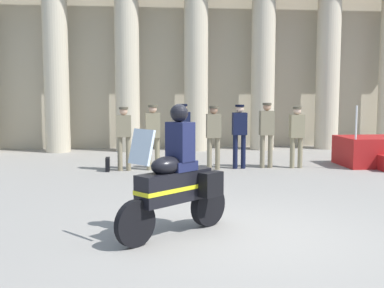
{
  "coord_description": "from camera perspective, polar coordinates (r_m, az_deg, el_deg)",
  "views": [
    {
      "loc": [
        -1.46,
        -6.74,
        2.07
      ],
      "look_at": [
        -0.4,
        3.07,
        1.01
      ],
      "focal_mm": 45.49,
      "sensor_mm": 36.0,
      "label": 1
    }
  ],
  "objects": [
    {
      "name": "ground_plane",
      "position": [
        7.2,
        5.89,
        -10.62
      ],
      "size": [
        28.0,
        28.0,
        0.0
      ],
      "primitive_type": "plane",
      "color": "gray"
    },
    {
      "name": "colonnade_backdrop",
      "position": [
        17.76,
        0.29,
        10.59
      ],
      "size": [
        18.7,
        1.69,
        6.72
      ],
      "color": "#B6AB91",
      "rests_on": "ground_plane"
    },
    {
      "name": "officer_in_row_0",
      "position": [
        12.83,
        -7.99,
        1.27
      ],
      "size": [
        0.38,
        0.24,
        1.68
      ],
      "rotation": [
        0.0,
        0.0,
        3.16
      ],
      "color": "#7A7056",
      "rests_on": "ground_plane"
    },
    {
      "name": "officer_in_row_1",
      "position": [
        12.85,
        -4.6,
        1.43
      ],
      "size": [
        0.38,
        0.24,
        1.73
      ],
      "rotation": [
        0.0,
        0.0,
        3.16
      ],
      "color": "#847A5B",
      "rests_on": "ground_plane"
    },
    {
      "name": "officer_in_row_2",
      "position": [
        12.92,
        -1.07,
        1.55
      ],
      "size": [
        0.38,
        0.24,
        1.75
      ],
      "rotation": [
        0.0,
        0.0,
        3.16
      ],
      "color": "black",
      "rests_on": "ground_plane"
    },
    {
      "name": "officer_in_row_3",
      "position": [
        12.88,
        2.55,
        1.38
      ],
      "size": [
        0.38,
        0.24,
        1.7
      ],
      "rotation": [
        0.0,
        0.0,
        3.16
      ],
      "color": "#7A7056",
      "rests_on": "ground_plane"
    },
    {
      "name": "officer_in_row_4",
      "position": [
        13.12,
        5.59,
        1.54
      ],
      "size": [
        0.38,
        0.24,
        1.73
      ],
      "rotation": [
        0.0,
        0.0,
        3.16
      ],
      "color": "black",
      "rests_on": "ground_plane"
    },
    {
      "name": "officer_in_row_5",
      "position": [
        13.33,
        8.74,
        1.67
      ],
      "size": [
        0.38,
        0.24,
        1.77
      ],
      "rotation": [
        0.0,
        0.0,
        3.16
      ],
      "color": "#7A7056",
      "rests_on": "ground_plane"
    },
    {
      "name": "officer_in_row_6",
      "position": [
        13.47,
        12.17,
        1.38
      ],
      "size": [
        0.38,
        0.24,
        1.67
      ],
      "rotation": [
        0.0,
        0.0,
        3.16
      ],
      "color": "#847A5B",
      "rests_on": "ground_plane"
    },
    {
      "name": "motorcycle_with_rider",
      "position": [
        7.03,
        -1.67,
        -4.33
      ],
      "size": [
        1.68,
        1.43,
        1.9
      ],
      "rotation": [
        0.0,
        0.0,
        3.83
      ],
      "color": "black",
      "rests_on": "ground_plane"
    },
    {
      "name": "briefcase_on_ground",
      "position": [
        12.9,
        -9.86,
        -2.37
      ],
      "size": [
        0.1,
        0.32,
        0.36
      ],
      "primitive_type": "cube",
      "color": "black",
      "rests_on": "ground_plane"
    }
  ]
}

